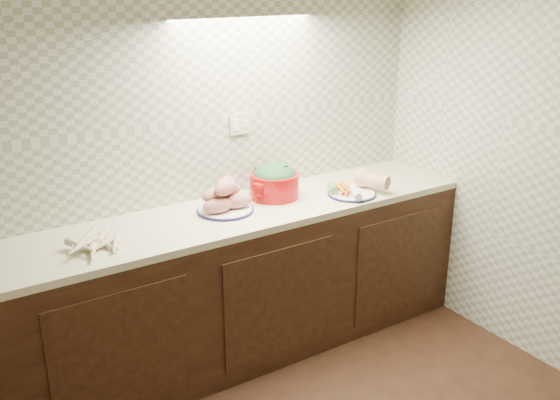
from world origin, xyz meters
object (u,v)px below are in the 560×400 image
parsnip_pile (101,242)px  dutch_oven (274,181)px  onion_bowl (224,197)px  veg_plate (357,184)px  sweet_potato_plate (224,198)px

parsnip_pile → dutch_oven: bearing=8.3°
onion_bowl → veg_plate: 0.82m
parsnip_pile → dutch_oven: dutch_oven is taller
parsnip_pile → sweet_potato_plate: sweet_potato_plate is taller
parsnip_pile → veg_plate: (1.57, -0.04, 0.02)m
parsnip_pile → onion_bowl: 0.83m
veg_plate → parsnip_pile: bearing=178.7°
parsnip_pile → onion_bowl: (0.80, 0.23, 0.01)m
parsnip_pile → veg_plate: 1.57m
sweet_potato_plate → onion_bowl: bearing=63.1°
sweet_potato_plate → onion_bowl: 0.13m
onion_bowl → dutch_oven: (0.30, -0.07, 0.06)m
sweet_potato_plate → veg_plate: sweet_potato_plate is taller
onion_bowl → veg_plate: bearing=-18.8°
parsnip_pile → onion_bowl: bearing=16.0°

